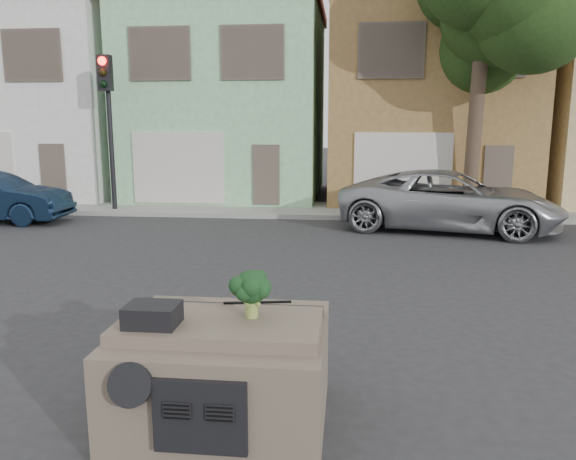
# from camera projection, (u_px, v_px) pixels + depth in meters

# --- Properties ---
(ground_plane) EXTENTS (120.00, 120.00, 0.00)m
(ground_plane) POSITION_uv_depth(u_px,v_px,m) (267.00, 319.00, 8.60)
(ground_plane) COLOR #303033
(ground_plane) RESTS_ON ground
(sidewalk) EXTENTS (40.00, 3.00, 0.15)m
(sidewalk) POSITION_uv_depth(u_px,v_px,m) (312.00, 210.00, 18.84)
(sidewalk) COLOR gray
(sidewalk) RESTS_ON ground
(townhouse_white) EXTENTS (7.20, 8.20, 7.55)m
(townhouse_white) POSITION_uv_depth(u_px,v_px,m) (54.00, 103.00, 23.21)
(townhouse_white) COLOR white
(townhouse_white) RESTS_ON ground
(townhouse_mint) EXTENTS (7.20, 8.20, 7.55)m
(townhouse_mint) POSITION_uv_depth(u_px,v_px,m) (232.00, 102.00, 22.42)
(townhouse_mint) COLOR #96D39C
(townhouse_mint) RESTS_ON ground
(townhouse_tan) EXTENTS (7.20, 8.20, 7.55)m
(townhouse_tan) POSITION_uv_depth(u_px,v_px,m) (423.00, 101.00, 21.64)
(townhouse_tan) COLOR olive
(townhouse_tan) RESTS_ON ground
(silver_pickup) EXTENTS (6.47, 4.04, 1.67)m
(silver_pickup) POSITION_uv_depth(u_px,v_px,m) (448.00, 230.00, 15.75)
(silver_pickup) COLOR #A0A3A8
(silver_pickup) RESTS_ON ground
(traffic_signal) EXTENTS (0.40, 0.40, 5.10)m
(traffic_signal) POSITION_uv_depth(u_px,v_px,m) (109.00, 136.00, 18.08)
(traffic_signal) COLOR black
(traffic_signal) RESTS_ON ground
(tree_near) EXTENTS (4.40, 4.00, 8.50)m
(tree_near) POSITION_uv_depth(u_px,v_px,m) (477.00, 79.00, 16.85)
(tree_near) COLOR #244017
(tree_near) RESTS_ON ground
(car_dashboard) EXTENTS (2.00, 1.80, 1.12)m
(car_dashboard) POSITION_uv_depth(u_px,v_px,m) (224.00, 368.00, 5.57)
(car_dashboard) COLOR #6A5B4D
(car_dashboard) RESTS_ON ground
(instrument_hump) EXTENTS (0.48, 0.38, 0.20)m
(instrument_hump) POSITION_uv_depth(u_px,v_px,m) (153.00, 315.00, 5.16)
(instrument_hump) COLOR black
(instrument_hump) RESTS_ON car_dashboard
(wiper_arm) EXTENTS (0.69, 0.15, 0.02)m
(wiper_arm) POSITION_uv_depth(u_px,v_px,m) (258.00, 302.00, 5.80)
(wiper_arm) COLOR black
(wiper_arm) RESTS_ON car_dashboard
(broccoli) EXTENTS (0.50, 0.50, 0.48)m
(broccoli) POSITION_uv_depth(u_px,v_px,m) (252.00, 293.00, 5.35)
(broccoli) COLOR black
(broccoli) RESTS_ON car_dashboard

